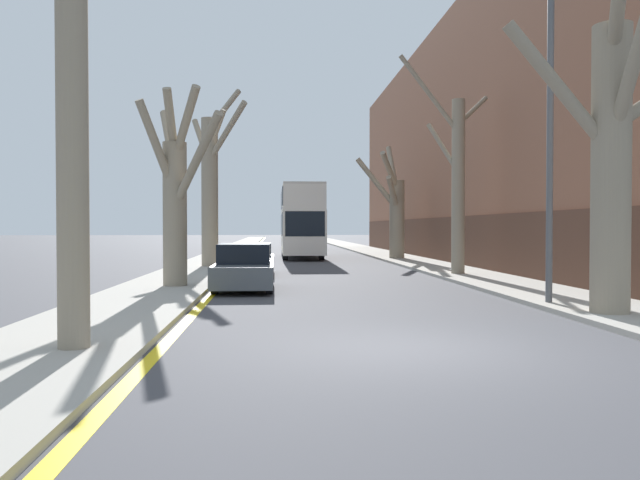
% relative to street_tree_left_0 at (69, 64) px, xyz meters
% --- Properties ---
extents(ground_plane, '(300.00, 300.00, 0.00)m').
position_rel_street_tree_left_0_xyz_m(ground_plane, '(5.20, 0.14, -4.41)').
color(ground_plane, '#424247').
extents(sidewalk_left, '(2.97, 120.00, 0.12)m').
position_rel_street_tree_left_0_xyz_m(sidewalk_left, '(-0.41, 50.14, -4.35)').
color(sidewalk_left, '#A39E93').
rests_on(sidewalk_left, ground).
extents(sidewalk_right, '(2.97, 120.00, 0.12)m').
position_rel_street_tree_left_0_xyz_m(sidewalk_right, '(10.81, 50.14, -4.35)').
color(sidewalk_right, '#A39E93').
rests_on(sidewalk_right, ground).
extents(building_facade_right, '(10.08, 46.69, 13.51)m').
position_rel_street_tree_left_0_xyz_m(building_facade_right, '(17.28, 27.15, 2.34)').
color(building_facade_right, brown).
rests_on(building_facade_right, ground).
extents(kerb_line_stripe, '(0.24, 120.00, 0.01)m').
position_rel_street_tree_left_0_xyz_m(kerb_line_stripe, '(1.26, 50.14, -4.40)').
color(kerb_line_stripe, yellow).
rests_on(kerb_line_stripe, ground).
extents(street_tree_left_0, '(4.31, 4.71, 9.56)m').
position_rel_street_tree_left_0_xyz_m(street_tree_left_0, '(0.00, 0.00, 0.00)').
color(street_tree_left_0, gray).
rests_on(street_tree_left_0, ground).
extents(street_tree_left_1, '(2.76, 3.45, 6.16)m').
position_rel_street_tree_left_0_xyz_m(street_tree_left_1, '(-0.00, 10.05, -1.50)').
color(street_tree_left_1, gray).
rests_on(street_tree_left_1, ground).
extents(street_tree_left_2, '(2.95, 3.89, 8.83)m').
position_rel_street_tree_left_0_xyz_m(street_tree_left_2, '(0.09, 20.11, -0.35)').
color(street_tree_left_2, gray).
rests_on(street_tree_left_2, ground).
extents(street_tree_right_0, '(5.62, 2.41, 6.98)m').
position_rel_street_tree_left_0_xyz_m(street_tree_right_0, '(10.26, 3.15, -0.90)').
color(street_tree_right_0, gray).
rests_on(street_tree_right_0, ground).
extents(street_tree_right_1, '(3.94, 1.27, 8.73)m').
position_rel_street_tree_left_0_xyz_m(street_tree_right_1, '(10.30, 14.69, -0.52)').
color(street_tree_right_1, gray).
rests_on(street_tree_right_1, ground).
extents(street_tree_right_2, '(2.92, 4.33, 7.07)m').
position_rel_street_tree_left_0_xyz_m(street_tree_right_2, '(10.22, 27.12, -1.41)').
color(street_tree_right_2, gray).
rests_on(street_tree_right_2, ground).
extents(double_decker_bus, '(2.51, 10.01, 4.53)m').
position_rel_street_tree_left_0_xyz_m(double_decker_bus, '(4.78, 30.22, -1.85)').
color(double_decker_bus, silver).
rests_on(double_decker_bus, ground).
extents(parked_car_0, '(1.81, 4.24, 1.43)m').
position_rel_street_tree_left_0_xyz_m(parked_car_0, '(2.13, 9.91, -3.73)').
color(parked_car_0, '#4C5156').
rests_on(parked_car_0, ground).
extents(parked_car_1, '(1.81, 4.27, 1.30)m').
position_rel_street_tree_left_0_xyz_m(parked_car_1, '(2.13, 16.14, -3.78)').
color(parked_car_1, silver).
rests_on(parked_car_1, ground).
extents(lamp_post, '(1.40, 0.20, 9.23)m').
position_rel_street_tree_left_0_xyz_m(lamp_post, '(9.68, 5.10, 0.68)').
color(lamp_post, '#4C4F54').
rests_on(lamp_post, ground).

